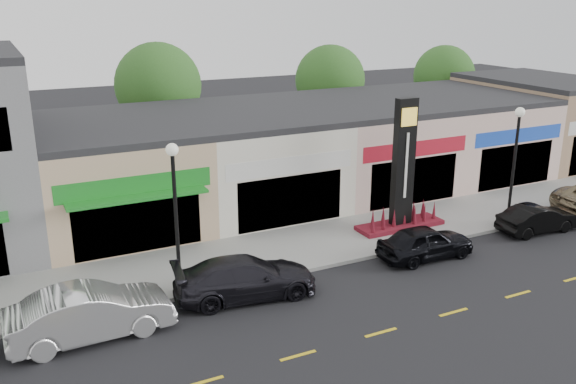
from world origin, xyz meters
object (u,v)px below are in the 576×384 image
(lamp_east_near, at_px, (515,154))
(car_white_van, at_px, (90,313))
(pylon_sign, at_px, (402,183))
(lamp_west_near, at_px, (175,203))
(car_black_conv, at_px, (538,219))
(car_dark_sedan, at_px, (245,278))
(car_black_sedan, at_px, (425,242))

(lamp_east_near, relative_size, car_white_van, 1.07)
(pylon_sign, relative_size, car_white_van, 1.17)
(lamp_west_near, height_order, pylon_sign, pylon_sign)
(lamp_west_near, xyz_separation_m, car_black_conv, (16.51, -1.28, -2.84))
(lamp_west_near, xyz_separation_m, pylon_sign, (11.00, 1.70, -1.20))
(car_white_van, bearing_deg, lamp_east_near, -86.83)
(pylon_sign, distance_m, car_dark_sedan, 9.54)
(lamp_east_near, relative_size, car_dark_sedan, 1.06)
(car_dark_sedan, bearing_deg, car_black_conv, -82.40)
(car_white_van, bearing_deg, car_black_conv, -90.62)
(car_dark_sedan, relative_size, car_black_conv, 1.33)
(pylon_sign, bearing_deg, car_dark_sedan, -161.71)
(lamp_west_near, relative_size, lamp_east_near, 1.00)
(car_black_conv, bearing_deg, car_white_van, 93.40)
(car_white_van, relative_size, car_black_conv, 1.32)
(car_black_conv, bearing_deg, car_dark_sedan, 92.31)
(lamp_east_near, distance_m, car_dark_sedan, 14.27)
(pylon_sign, xyz_separation_m, car_black_sedan, (-0.99, -3.08, -1.57))
(lamp_west_near, height_order, car_black_sedan, lamp_west_near)
(pylon_sign, height_order, car_white_van, pylon_sign)
(lamp_west_near, distance_m, pylon_sign, 11.19)
(car_white_van, bearing_deg, car_dark_sedan, -87.74)
(lamp_west_near, relative_size, car_black_conv, 1.41)
(car_dark_sedan, height_order, car_black_conv, car_dark_sedan)
(car_dark_sedan, bearing_deg, lamp_west_near, 66.15)
(car_white_van, distance_m, car_black_sedan, 13.38)
(lamp_east_near, xyz_separation_m, pylon_sign, (-5.00, 1.70, -1.20))
(car_black_conv, bearing_deg, car_black_sedan, 93.28)
(lamp_east_near, distance_m, car_black_sedan, 6.75)
(lamp_east_near, relative_size, car_black_sedan, 1.33)
(lamp_east_near, bearing_deg, car_dark_sedan, -174.84)
(lamp_west_near, bearing_deg, car_black_sedan, -7.85)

